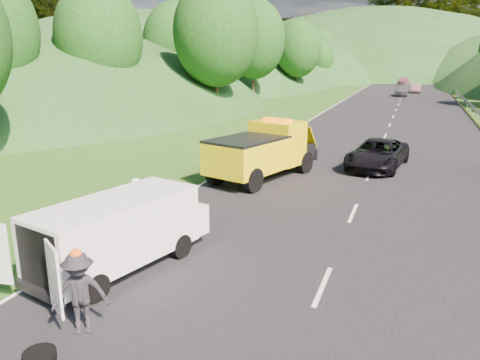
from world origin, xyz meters
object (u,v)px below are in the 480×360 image
at_px(woman, 140,230).
at_px(worker, 84,332).
at_px(child, 136,244).
at_px(suitcase, 95,221).
at_px(passing_suv, 376,168).
at_px(tow_truck, 263,151).
at_px(white_van, 121,230).

bearing_deg(woman, worker, -170.80).
xyz_separation_m(child, worker, (1.57, -4.48, 0.00)).
height_order(worker, suitcase, worker).
height_order(woman, suitcase, woman).
bearing_deg(child, worker, -47.39).
bearing_deg(woman, passing_suv, -40.60).
distance_m(tow_truck, white_van, 10.60).
bearing_deg(suitcase, white_van, -41.36).
relative_size(white_van, passing_suv, 1.16).
bearing_deg(tow_truck, suitcase, -94.25).
height_order(white_van, child, white_van).
height_order(tow_truck, worker, tow_truck).
xyz_separation_m(tow_truck, white_van, (-0.62, -10.58, -0.19)).
xyz_separation_m(white_van, worker, (0.94, -2.86, -1.13)).
bearing_deg(child, woman, 139.22).
bearing_deg(worker, child, 75.50).
height_order(child, passing_suv, passing_suv).
bearing_deg(tow_truck, white_van, -75.93).
height_order(white_van, passing_suv, white_van).
xyz_separation_m(woman, child, (0.51, -1.04, 0.00)).
distance_m(suitcase, passing_suv, 14.68).
distance_m(tow_truck, passing_suv, 6.41).
xyz_separation_m(white_van, woman, (-1.14, 2.66, -1.13)).
bearing_deg(passing_suv, child, -106.81).
xyz_separation_m(woman, worker, (2.08, -5.52, 0.00)).
distance_m(white_van, child, 2.08).
relative_size(worker, passing_suv, 0.34).
height_order(tow_truck, child, tow_truck).
bearing_deg(suitcase, tow_truck, 68.33).
bearing_deg(worker, white_van, 74.30).
bearing_deg(suitcase, child, -19.56).
relative_size(woman, passing_suv, 0.34).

